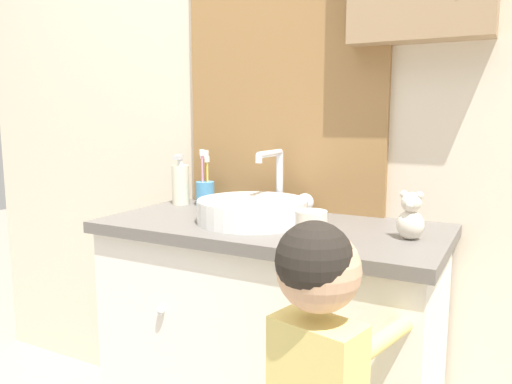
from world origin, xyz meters
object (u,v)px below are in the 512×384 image
(sink_basin, at_px, (254,209))
(drinking_cup, at_px, (311,228))
(toothbrush_holder, at_px, (205,191))
(soap_dispenser, at_px, (181,184))
(teddy_bear, at_px, (411,217))

(sink_basin, relative_size, drinking_cup, 4.48)
(toothbrush_holder, xyz_separation_m, soap_dispenser, (-0.09, -0.03, 0.02))
(toothbrush_holder, height_order, teddy_bear, toothbrush_holder)
(teddy_bear, distance_m, drinking_cup, 0.27)
(teddy_bear, bearing_deg, sink_basin, 179.75)
(soap_dispenser, distance_m, teddy_bear, 0.86)
(soap_dispenser, relative_size, teddy_bear, 1.41)
(teddy_bear, height_order, drinking_cup, teddy_bear)
(toothbrush_holder, relative_size, drinking_cup, 2.33)
(sink_basin, bearing_deg, soap_dispenser, 159.30)
(sink_basin, distance_m, drinking_cup, 0.31)
(drinking_cup, bearing_deg, soap_dispenser, 153.37)
(sink_basin, height_order, soap_dispenser, sink_basin)
(sink_basin, xyz_separation_m, teddy_bear, (0.46, -0.00, 0.02))
(soap_dispenser, height_order, teddy_bear, soap_dispenser)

